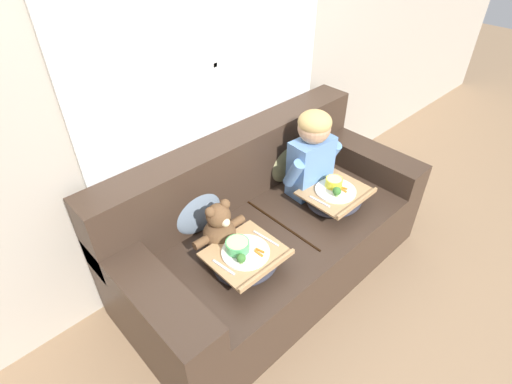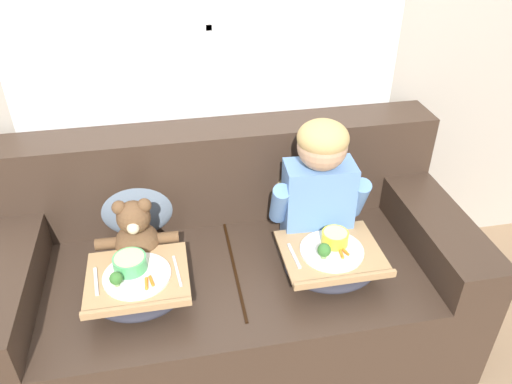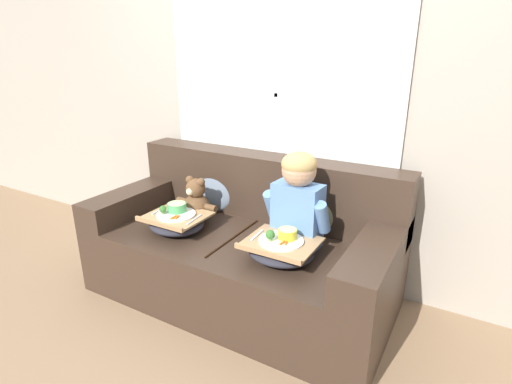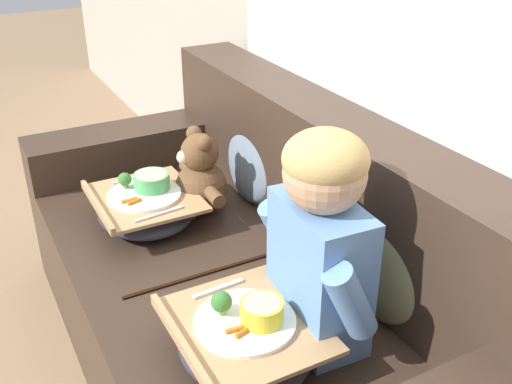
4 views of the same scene
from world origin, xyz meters
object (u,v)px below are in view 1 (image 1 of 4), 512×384
at_px(throw_pillow_behind_teddy, 195,204).
at_px(lap_tray_child, 335,197).
at_px(lap_tray_teddy, 245,259).
at_px(teddy_bear, 220,230).
at_px(throw_pillow_behind_child, 286,155).
at_px(couch, 267,231).
at_px(child_figure, 312,150).

height_order(throw_pillow_behind_teddy, lap_tray_child, throw_pillow_behind_teddy).
bearing_deg(lap_tray_child, lap_tray_teddy, 179.94).
bearing_deg(teddy_bear, lap_tray_child, -15.35).
distance_m(throw_pillow_behind_child, throw_pillow_behind_teddy, 0.74).
bearing_deg(teddy_bear, throw_pillow_behind_teddy, 89.97).
relative_size(couch, child_figure, 3.40).
xyz_separation_m(throw_pillow_behind_child, teddy_bear, (-0.74, -0.22, -0.05)).
xyz_separation_m(couch, throw_pillow_behind_child, (0.37, 0.21, 0.30)).
distance_m(child_figure, teddy_bear, 0.77).
bearing_deg(lap_tray_teddy, throw_pillow_behind_teddy, 89.75).
relative_size(child_figure, lap_tray_child, 1.46).
xyz_separation_m(couch, teddy_bear, (-0.37, -0.01, 0.26)).
xyz_separation_m(throw_pillow_behind_child, child_figure, (-0.00, -0.21, 0.13)).
bearing_deg(throw_pillow_behind_child, teddy_bear, -163.68).
height_order(couch, throw_pillow_behind_teddy, couch).
bearing_deg(throw_pillow_behind_child, couch, -150.35).
relative_size(child_figure, lap_tray_teddy, 1.52).
bearing_deg(child_figure, lap_tray_teddy, -164.50).
bearing_deg(teddy_bear, lap_tray_teddy, -90.48).
xyz_separation_m(child_figure, lap_tray_teddy, (-0.75, -0.21, -0.25)).
bearing_deg(throw_pillow_behind_child, throw_pillow_behind_teddy, 180.00).
xyz_separation_m(throw_pillow_behind_teddy, child_figure, (0.74, -0.21, 0.13)).
bearing_deg(couch, teddy_bear, -179.06).
bearing_deg(child_figure, lap_tray_child, -89.88).
bearing_deg(teddy_bear, throw_pillow_behind_child, 16.32).
bearing_deg(child_figure, throw_pillow_behind_teddy, 163.91).
bearing_deg(teddy_bear, child_figure, 0.25).
height_order(child_figure, lap_tray_teddy, child_figure).
height_order(couch, throw_pillow_behind_child, couch).
xyz_separation_m(couch, child_figure, (0.37, -0.00, 0.44)).
bearing_deg(couch, child_figure, -0.44).
bearing_deg(couch, throw_pillow_behind_child, 29.65).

